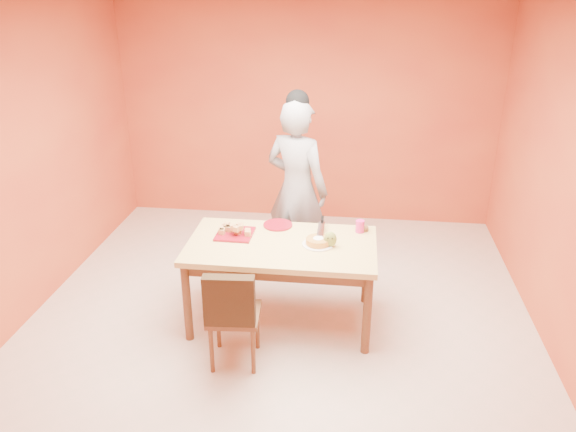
# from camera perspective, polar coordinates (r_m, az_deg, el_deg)

# --- Properties ---
(floor) EXTENTS (5.00, 5.00, 0.00)m
(floor) POSITION_cam_1_polar(r_m,az_deg,el_deg) (5.04, -1.01, -11.20)
(floor) COLOR beige
(floor) RESTS_ON ground
(wall_back) EXTENTS (4.50, 0.00, 4.50)m
(wall_back) POSITION_cam_1_polar(r_m,az_deg,el_deg) (6.80, 1.90, 10.59)
(wall_back) COLOR #CF5D2F
(wall_back) RESTS_ON floor
(wall_left) EXTENTS (0.00, 5.00, 5.00)m
(wall_left) POSITION_cam_1_polar(r_m,az_deg,el_deg) (5.22, -26.48, 4.06)
(wall_left) COLOR #CF5D2F
(wall_left) RESTS_ON floor
(dining_table) EXTENTS (1.60, 0.90, 0.76)m
(dining_table) POSITION_cam_1_polar(r_m,az_deg,el_deg) (4.80, -0.65, -3.79)
(dining_table) COLOR tan
(dining_table) RESTS_ON floor
(dining_chair) EXTENTS (0.43, 0.49, 0.87)m
(dining_chair) POSITION_cam_1_polar(r_m,az_deg,el_deg) (4.42, -5.57, -9.79)
(dining_chair) COLOR brown
(dining_chair) RESTS_ON floor
(pastry_pile) EXTENTS (0.28, 0.28, 0.09)m
(pastry_pile) POSITION_cam_1_polar(r_m,az_deg,el_deg) (4.90, -5.44, -1.24)
(pastry_pile) COLOR #E3A061
(pastry_pile) RESTS_ON pastry_platter
(person) EXTENTS (0.78, 0.66, 1.81)m
(person) POSITION_cam_1_polar(r_m,az_deg,el_deg) (5.53, 0.91, 2.68)
(person) COLOR gray
(person) RESTS_ON floor
(pastry_platter) EXTENTS (0.32, 0.32, 0.02)m
(pastry_platter) POSITION_cam_1_polar(r_m,az_deg,el_deg) (4.93, -5.41, -1.82)
(pastry_platter) COLOR maroon
(pastry_platter) RESTS_ON dining_table
(red_dinner_plate) EXTENTS (0.31, 0.31, 0.02)m
(red_dinner_plate) POSITION_cam_1_polar(r_m,az_deg,el_deg) (5.08, -1.04, -0.91)
(red_dinner_plate) COLOR maroon
(red_dinner_plate) RESTS_ON dining_table
(white_cake_plate) EXTENTS (0.29, 0.29, 0.01)m
(white_cake_plate) POSITION_cam_1_polar(r_m,az_deg,el_deg) (4.74, 3.07, -2.89)
(white_cake_plate) COLOR white
(white_cake_plate) RESTS_ON dining_table
(sponge_cake) EXTENTS (0.23, 0.23, 0.05)m
(sponge_cake) POSITION_cam_1_polar(r_m,az_deg,el_deg) (4.72, 3.08, -2.57)
(sponge_cake) COLOR orange
(sponge_cake) RESTS_ON white_cake_plate
(cake_server) EXTENTS (0.06, 0.29, 0.01)m
(cake_server) POSITION_cam_1_polar(r_m,az_deg,el_deg) (4.87, 3.36, -1.32)
(cake_server) COLOR silver
(cake_server) RESTS_ON sponge_cake
(egg_ornament) EXTENTS (0.13, 0.12, 0.13)m
(egg_ornament) POSITION_cam_1_polar(r_m,az_deg,el_deg) (4.69, 4.32, -2.37)
(egg_ornament) COLOR olive
(egg_ornament) RESTS_ON dining_table
(magenta_glass) EXTENTS (0.09, 0.09, 0.11)m
(magenta_glass) POSITION_cam_1_polar(r_m,az_deg,el_deg) (4.98, 7.32, -1.05)
(magenta_glass) COLOR #D6207D
(magenta_glass) RESTS_ON dining_table
(checker_tin) EXTENTS (0.13, 0.13, 0.03)m
(checker_tin) POSITION_cam_1_polar(r_m,az_deg,el_deg) (5.04, 7.57, -1.26)
(checker_tin) COLOR #34210E
(checker_tin) RESTS_ON dining_table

